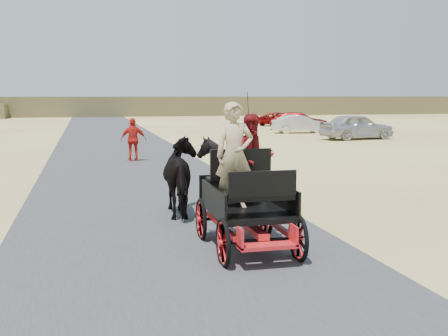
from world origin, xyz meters
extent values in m
plane|color=tan|center=(0.00, 0.00, 0.00)|extent=(140.00, 140.00, 0.00)
cube|color=#38383A|center=(0.00, 0.00, 0.01)|extent=(6.00, 140.00, 0.01)
cube|color=brown|center=(0.00, 62.00, 1.20)|extent=(140.00, 6.00, 2.40)
imported|color=black|center=(0.60, 3.07, 0.85)|extent=(0.91, 2.01, 1.70)
imported|color=black|center=(1.70, 3.07, 0.85)|extent=(1.37, 1.54, 1.70)
imported|color=tan|center=(0.95, 0.12, 1.62)|extent=(0.66, 0.43, 1.80)
imported|color=#660C0F|center=(1.45, 0.67, 1.51)|extent=(0.77, 0.60, 1.58)
imported|color=red|center=(0.35, 13.48, 0.86)|extent=(1.01, 0.42, 1.73)
imported|color=#B2B2B7|center=(14.15, 21.44, 0.76)|extent=(4.65, 2.36, 1.52)
imported|color=silver|center=(12.90, 27.38, 0.62)|extent=(3.86, 1.60, 1.24)
imported|color=maroon|center=(14.23, 30.89, 0.65)|extent=(4.85, 3.42, 1.30)
imported|color=maroon|center=(14.77, 36.77, 0.57)|extent=(4.43, 3.81, 1.13)
camera|label=1|loc=(-1.48, -8.99, 2.64)|focal=45.00mm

